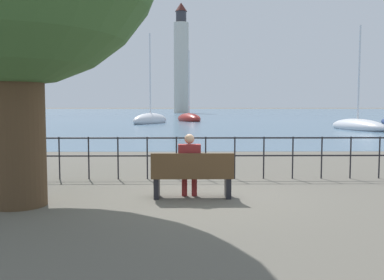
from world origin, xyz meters
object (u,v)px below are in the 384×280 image
Objects in this scene: park_bench at (192,177)px; sailboat_3 at (189,119)px; sailboat_2 at (14,120)px; harbor_lighthouse at (181,62)px; seated_person_left at (189,163)px; sailboat_1 at (357,126)px; sailboat_0 at (150,120)px.

park_bench is 43.93m from sailboat_3.
park_bench is at bearing -59.39° from sailboat_2.
harbor_lighthouse is at bearing 90.75° from park_bench.
sailboat_3 is (0.24, 43.93, -0.11)m from park_bench.
sailboat_1 is (13.19, 24.45, -0.41)m from seated_person_left.
sailboat_2 is at bearing -102.58° from harbor_lighthouse.
park_bench is 0.28m from seated_person_left.
park_bench is 0.18× the size of sailboat_3.
sailboat_1 is at bearing 61.83° from park_bench.
park_bench is at bearing -51.86° from seated_person_left.
sailboat_0 is 0.85× the size of sailboat_2.
park_bench is 36.96m from sailboat_0.
harbor_lighthouse is at bearing 110.42° from sailboat_0.
harbor_lighthouse is (-1.66, 64.71, 13.44)m from sailboat_3.
seated_person_left is at bearing -127.39° from sailboat_1.
sailboat_3 is at bearing 89.62° from seated_person_left.
sailboat_0 is (-3.88, 36.76, -0.07)m from park_bench.
sailboat_3 is (0.29, 43.86, -0.37)m from seated_person_left.
sailboat_1 is 32.80m from sailboat_2.
park_bench is 109.46m from harbor_lighthouse.
sailboat_1 is 23.30m from sailboat_3.
sailboat_1 is at bearing -73.86° from sailboat_3.
sailboat_0 reaches higher than park_bench.
seated_person_left is 0.04× the size of harbor_lighthouse.
sailboat_3 is (17.96, 8.29, -0.08)m from sailboat_2.
park_bench is 0.14× the size of sailboat_2.
sailboat_0 is at bearing 96.03° from park_bench.
sailboat_0 is 1.10× the size of sailboat_3.
sailboat_3 is at bearing 82.52° from sailboat_0.
harbor_lighthouse reaches higher than sailboat_0.
harbor_lighthouse is (-14.56, 84.12, 13.47)m from sailboat_1.
park_bench is 0.19× the size of sailboat_1.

